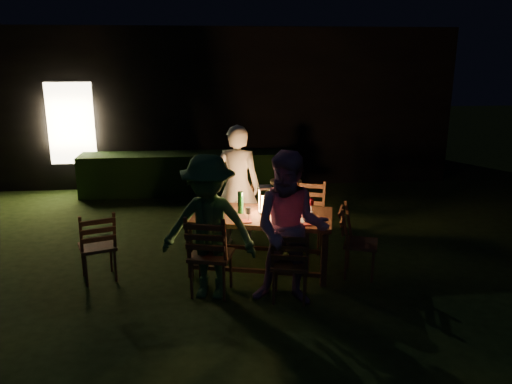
{
  "coord_description": "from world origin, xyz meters",
  "views": [
    {
      "loc": [
        -0.14,
        -5.95,
        2.65
      ],
      "look_at": [
        0.47,
        0.19,
        0.96
      ],
      "focal_mm": 35.0,
      "sensor_mm": 36.0,
      "label": 1
    }
  ],
  "objects": [
    {
      "name": "garden_envelope",
      "position": [
        -0.01,
        6.15,
        1.58
      ],
      "size": [
        40.0,
        40.0,
        3.2
      ],
      "color": "black",
      "rests_on": "ground"
    },
    {
      "name": "chair_far_left",
      "position": [
        0.26,
        0.79,
        0.28
      ],
      "size": [
        0.51,
        0.53,
        0.91
      ],
      "rotation": [
        0.0,
        0.0,
        2.86
      ],
      "color": "#4B2B19",
      "rests_on": "ground"
    },
    {
      "name": "wineglass_b",
      "position": [
        -0.23,
        0.0,
        0.83
      ],
      "size": [
        0.06,
        0.06,
        0.18
      ],
      "primitive_type": null,
      "color": "#59070F",
      "rests_on": "dining_table"
    },
    {
      "name": "bottle_bucket_b",
      "position": [
        1.16,
        1.83,
        0.85
      ],
      "size": [
        0.07,
        0.07,
        0.32
      ],
      "primitive_type": "cylinder",
      "color": "#0F471E",
      "rests_on": "side_table"
    },
    {
      "name": "side_table",
      "position": [
        1.11,
        1.79,
        0.61
      ],
      "size": [
        0.51,
        0.51,
        0.69
      ],
      "color": "olive",
      "rests_on": "ground"
    },
    {
      "name": "napkin_right",
      "position": [
        0.95,
        -0.49,
        0.75
      ],
      "size": [
        0.18,
        0.14,
        0.01
      ],
      "primitive_type": "cube",
      "color": "red",
      "rests_on": "dining_table"
    },
    {
      "name": "plate_far_left",
      "position": [
        0.02,
        0.29,
        0.75
      ],
      "size": [
        0.25,
        0.25,
        0.01
      ],
      "primitive_type": "cylinder",
      "color": "white",
      "rests_on": "dining_table"
    },
    {
      "name": "plate_near_right",
      "position": [
        0.88,
        -0.39,
        0.75
      ],
      "size": [
        0.25,
        0.25,
        0.01
      ],
      "primitive_type": "cylinder",
      "color": "white",
      "rests_on": "dining_table"
    },
    {
      "name": "bottle_bucket_a",
      "position": [
        1.06,
        1.75,
        0.85
      ],
      "size": [
        0.07,
        0.07,
        0.32
      ],
      "primitive_type": "cylinder",
      "color": "#0F471E",
      "rests_on": "side_table"
    },
    {
      "name": "chair_spare",
      "position": [
        -1.49,
        -0.18,
        0.28
      ],
      "size": [
        0.54,
        0.56,
        0.93
      ],
      "rotation": [
        0.0,
        0.0,
        0.34
      ],
      "color": "#4B2B19",
      "rests_on": "ground"
    },
    {
      "name": "person_house_side",
      "position": [
        0.27,
        0.84,
        0.87
      ],
      "size": [
        0.72,
        0.56,
        1.74
      ],
      "primitive_type": "imported",
      "rotation": [
        0.0,
        0.0,
        2.88
      ],
      "color": "white",
      "rests_on": "ground"
    },
    {
      "name": "plate_near_left",
      "position": [
        -0.09,
        -0.14,
        0.75
      ],
      "size": [
        0.25,
        0.25,
        0.01
      ],
      "primitive_type": "cylinder",
      "color": "white",
      "rests_on": "dining_table"
    },
    {
      "name": "wineglass_e",
      "position": [
        0.33,
        -0.33,
        0.83
      ],
      "size": [
        0.06,
        0.06,
        0.18
      ],
      "primitive_type": null,
      "color": "silver",
      "rests_on": "dining_table"
    },
    {
      "name": "napkin_left",
      "position": [
        0.27,
        -0.33,
        0.75
      ],
      "size": [
        0.18,
        0.14,
        0.01
      ],
      "primitive_type": "cube",
      "color": "red",
      "rests_on": "dining_table"
    },
    {
      "name": "chair_near_right",
      "position": [
        0.74,
        -0.92,
        0.28
      ],
      "size": [
        0.5,
        0.52,
        0.92
      ],
      "rotation": [
        0.0,
        0.0,
        -0.24
      ],
      "color": "#4B2B19",
      "rests_on": "ground"
    },
    {
      "name": "lantern",
      "position": [
        0.56,
        -0.03,
        0.9
      ],
      "size": [
        0.16,
        0.16,
        0.35
      ],
      "color": "white",
      "rests_on": "dining_table"
    },
    {
      "name": "wineglass_c",
      "position": [
        0.72,
        -0.41,
        0.83
      ],
      "size": [
        0.06,
        0.06,
        0.18
      ],
      "primitive_type": null,
      "color": "#59070F",
      "rests_on": "dining_table"
    },
    {
      "name": "chair_end",
      "position": [
        1.69,
        -0.37,
        0.28
      ],
      "size": [
        0.56,
        0.54,
        0.93
      ],
      "rotation": [
        0.0,
        0.0,
        -1.93
      ],
      "color": "#4B2B19",
      "rests_on": "ground"
    },
    {
      "name": "plate_far_right",
      "position": [
        0.99,
        0.04,
        0.75
      ],
      "size": [
        0.25,
        0.25,
        0.01
      ],
      "primitive_type": "cylinder",
      "color": "white",
      "rests_on": "dining_table"
    },
    {
      "name": "bottle_table",
      "position": [
        0.26,
        0.0,
        0.88
      ],
      "size": [
        0.07,
        0.07,
        0.28
      ],
      "primitive_type": "cylinder",
      "color": "#0F471E",
      "rests_on": "dining_table"
    },
    {
      "name": "chair_far_right",
      "position": [
        1.23,
        0.54,
        0.3
      ],
      "size": [
        0.57,
        0.59,
        0.98
      ],
      "rotation": [
        0.0,
        0.0,
        2.81
      ],
      "color": "#4B2B19",
      "rests_on": "ground"
    },
    {
      "name": "dining_table",
      "position": [
        0.5,
        -0.06,
        0.67
      ],
      "size": [
        1.94,
        1.31,
        0.74
      ],
      "rotation": [
        0.0,
        0.0,
        -0.26
      ],
      "color": "#4B2B19",
      "rests_on": "ground"
    },
    {
      "name": "ice_bucket",
      "position": [
        1.11,
        1.79,
        0.8
      ],
      "size": [
        0.3,
        0.3,
        0.22
      ],
      "primitive_type": "cylinder",
      "color": "#A5A8AD",
      "rests_on": "side_table"
    },
    {
      "name": "phone",
      "position": [
        -0.18,
        -0.2,
        0.74
      ],
      "size": [
        0.14,
        0.07,
        0.01
      ],
      "primitive_type": "cube",
      "color": "black",
      "rests_on": "dining_table"
    },
    {
      "name": "person_opp_left",
      "position": [
        -0.15,
        -0.74,
        0.82
      ],
      "size": [
        1.18,
        0.86,
        1.64
      ],
      "primitive_type": "imported",
      "rotation": [
        0.0,
        0.0,
        -0.26
      ],
      "color": "#2E5C2F",
      "rests_on": "ground"
    },
    {
      "name": "wineglass_d",
      "position": [
        1.14,
        -0.05,
        0.83
      ],
      "size": [
        0.06,
        0.06,
        0.18
      ],
      "primitive_type": null,
      "color": "#59070F",
      "rests_on": "dining_table"
    },
    {
      "name": "wineglass_a",
      "position": [
        0.28,
        0.28,
        0.83
      ],
      "size": [
        0.06,
        0.06,
        0.18
      ],
      "primitive_type": null,
      "color": "#59070F",
      "rests_on": "dining_table"
    },
    {
      "name": "chair_near_left",
      "position": [
        -0.13,
        -0.69,
        0.31
      ],
      "size": [
        0.57,
        0.59,
        1.02
      ],
      "rotation": [
        0.0,
        0.0,
        -0.27
      ],
      "color": "#4B2B19",
      "rests_on": "ground"
    },
    {
      "name": "person_opp_right",
      "position": [
        0.72,
        -0.97,
        0.85
      ],
      "size": [
        0.97,
        0.84,
        1.71
      ],
      "primitive_type": "imported",
      "rotation": [
        0.0,
        0.0,
        -0.26
      ],
      "color": "#B0799D",
      "rests_on": "ground"
    }
  ]
}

